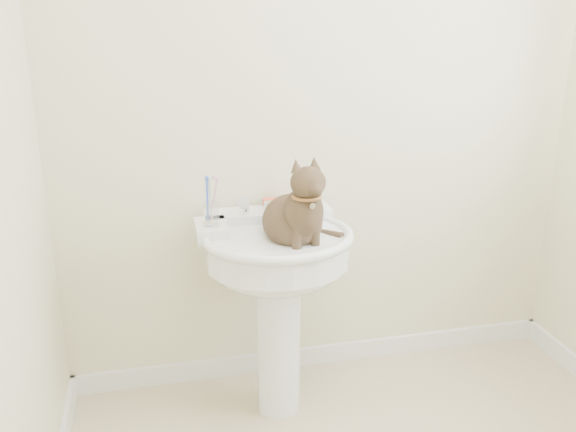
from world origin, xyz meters
TOP-DOWN VIEW (x-y plane):
  - wall_back at (0.00, 1.10)m, footprint 2.20×0.00m
  - baseboard_back at (0.00, 1.09)m, footprint 2.20×0.02m
  - pedestal_sink at (-0.26, 0.81)m, footprint 0.58×0.57m
  - faucet at (-0.26, 0.95)m, footprint 0.28×0.12m
  - soap_bar at (-0.22, 1.03)m, footprint 0.09×0.06m
  - toothbrush_cup at (-0.50, 0.85)m, footprint 0.07×0.07m
  - cat at (-0.21, 0.74)m, footprint 0.24×0.30m

SIDE VIEW (x-z plane):
  - baseboard_back at x=0.00m, z-range 0.00..0.09m
  - pedestal_sink at x=-0.26m, z-range 0.23..1.03m
  - soap_bar at x=-0.22m, z-range 0.80..0.83m
  - faucet at x=-0.26m, z-range 0.77..0.91m
  - toothbrush_cup at x=-0.50m, z-range 0.76..0.94m
  - cat at x=-0.21m, z-range 0.64..1.08m
  - wall_back at x=0.00m, z-range 0.00..2.50m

